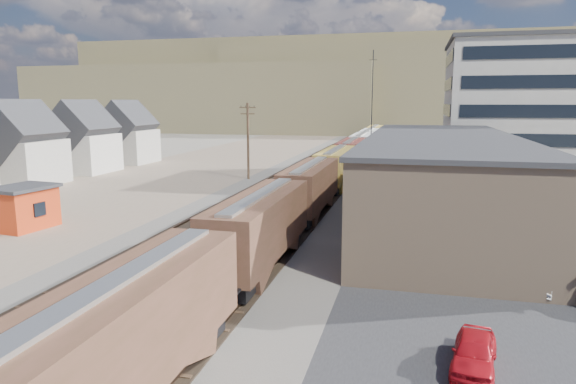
% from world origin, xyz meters
% --- Properties ---
extents(ground, '(300.00, 300.00, 0.00)m').
position_xyz_m(ground, '(0.00, 0.00, 0.00)').
color(ground, '#6B6356').
rests_on(ground, ground).
extents(ballast_bed, '(18.00, 200.00, 0.06)m').
position_xyz_m(ballast_bed, '(0.00, 50.00, 0.03)').
color(ballast_bed, '#4C4742').
rests_on(ballast_bed, ground).
extents(dirt_yard, '(24.00, 180.00, 0.03)m').
position_xyz_m(dirt_yard, '(-20.00, 40.00, 0.01)').
color(dirt_yard, '#73624F').
rests_on(dirt_yard, ground).
extents(asphalt_lot, '(26.00, 120.00, 0.04)m').
position_xyz_m(asphalt_lot, '(22.00, 35.00, 0.02)').
color(asphalt_lot, '#232326').
rests_on(asphalt_lot, ground).
extents(rail_tracks, '(11.40, 200.00, 0.24)m').
position_xyz_m(rail_tracks, '(-0.55, 50.00, 0.11)').
color(rail_tracks, black).
rests_on(rail_tracks, ground).
extents(freight_train, '(3.00, 119.74, 4.46)m').
position_xyz_m(freight_train, '(3.80, 44.83, 2.79)').
color(freight_train, black).
rests_on(freight_train, ground).
extents(warehouse, '(12.40, 40.40, 7.25)m').
position_xyz_m(warehouse, '(14.98, 25.00, 3.65)').
color(warehouse, tan).
rests_on(warehouse, ground).
extents(office_tower, '(22.60, 18.60, 18.45)m').
position_xyz_m(office_tower, '(27.95, 54.95, 9.26)').
color(office_tower, '#9E998E').
rests_on(office_tower, ground).
extents(utility_pole_north, '(2.20, 0.32, 10.00)m').
position_xyz_m(utility_pole_north, '(-8.50, 42.00, 5.30)').
color(utility_pole_north, '#382619').
rests_on(utility_pole_north, ground).
extents(radio_mast, '(1.20, 0.16, 18.00)m').
position_xyz_m(radio_mast, '(6.00, 60.00, 9.12)').
color(radio_mast, black).
rests_on(radio_mast, ground).
extents(hills_north, '(265.00, 80.00, 32.00)m').
position_xyz_m(hills_north, '(0.17, 167.92, 14.10)').
color(hills_north, brown).
rests_on(hills_north, ground).
extents(maintenance_shed, '(4.32, 5.25, 3.52)m').
position_xyz_m(maintenance_shed, '(-17.65, 12.09, 1.80)').
color(maintenance_shed, red).
rests_on(maintenance_shed, ground).
extents(parked_car_red, '(2.20, 4.14, 1.34)m').
position_xyz_m(parked_car_red, '(15.18, -2.65, 0.67)').
color(parked_car_red, '#B1101A').
rests_on(parked_car_red, ground).
extents(parked_car_white, '(3.46, 4.42, 1.40)m').
position_xyz_m(parked_car_white, '(20.11, 7.10, 0.70)').
color(parked_car_white, silver).
rests_on(parked_car_white, ground).
extents(parked_car_blue, '(5.62, 4.77, 1.43)m').
position_xyz_m(parked_car_blue, '(24.02, 59.47, 0.72)').
color(parked_car_blue, navy).
rests_on(parked_car_blue, ground).
extents(parked_car_far, '(3.00, 5.17, 1.65)m').
position_xyz_m(parked_car_far, '(30.46, 47.83, 0.83)').
color(parked_car_far, silver).
rests_on(parked_car_far, ground).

